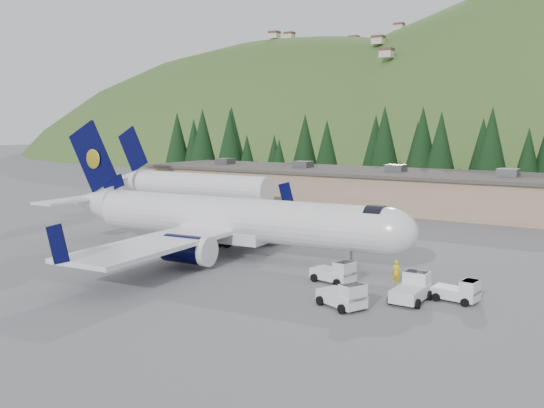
{
  "coord_description": "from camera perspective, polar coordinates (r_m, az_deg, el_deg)",
  "views": [
    {
      "loc": [
        31.4,
        -42.58,
        11.48
      ],
      "look_at": [
        0.0,
        6.0,
        4.0
      ],
      "focal_mm": 40.0,
      "sensor_mm": 36.0,
      "label": 1
    }
  ],
  "objects": [
    {
      "name": "ramp_worker",
      "position": [
        45.52,
        11.63,
        -6.26
      ],
      "size": [
        0.66,
        0.46,
        1.75
      ],
      "primitive_type": "imported",
      "rotation": [
        0.0,
        0.0,
        3.21
      ],
      "color": "yellow",
      "rests_on": "ground"
    },
    {
      "name": "baggage_tug_a",
      "position": [
        44.96,
        6.05,
        -6.46
      ],
      "size": [
        3.46,
        2.45,
        1.71
      ],
      "rotation": [
        0.0,
        0.0,
        -0.2
      ],
      "color": "silver",
      "rests_on": "ground"
    },
    {
      "name": "terminal_building",
      "position": [
        88.86,
        8.52,
        1.57
      ],
      "size": [
        71.0,
        17.0,
        6.1
      ],
      "color": "#987C5E",
      "rests_on": "ground"
    },
    {
      "name": "baggage_tug_c",
      "position": [
        41.26,
        13.05,
        -7.8
      ],
      "size": [
        2.09,
        3.43,
        1.82
      ],
      "rotation": [
        0.0,
        0.0,
        1.57
      ],
      "color": "silver",
      "rests_on": "ground"
    },
    {
      "name": "second_airliner",
      "position": [
        86.07,
        -8.18,
        1.86
      ],
      "size": [
        27.5,
        11.0,
        10.05
      ],
      "color": "white",
      "rests_on": "ground"
    },
    {
      "name": "airliner",
      "position": [
        54.1,
        -4.45,
        -1.45
      ],
      "size": [
        36.32,
        34.11,
        12.05
      ],
      "rotation": [
        0.0,
        0.0,
        0.08
      ],
      "color": "white",
      "rests_on": "ground"
    },
    {
      "name": "ground",
      "position": [
        54.13,
        -3.46,
        -4.89
      ],
      "size": [
        600.0,
        600.0,
        0.0
      ],
      "primitive_type": "plane",
      "color": "slate"
    },
    {
      "name": "baggage_tug_b",
      "position": [
        41.87,
        17.22,
        -7.89
      ],
      "size": [
        3.07,
        2.04,
        1.56
      ],
      "rotation": [
        0.0,
        0.0,
        -0.11
      ],
      "color": "silver",
      "rests_on": "ground"
    },
    {
      "name": "baggage_tug_d",
      "position": [
        38.93,
        6.84,
        -8.64
      ],
      "size": [
        3.63,
        2.92,
        1.73
      ],
      "rotation": [
        0.0,
        0.0,
        -0.41
      ],
      "color": "silver",
      "rests_on": "ground"
    },
    {
      "name": "tree_line",
      "position": [
        110.27,
        12.33,
        5.38
      ],
      "size": [
        111.65,
        19.48,
        14.42
      ],
      "color": "black",
      "rests_on": "ground"
    }
  ]
}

